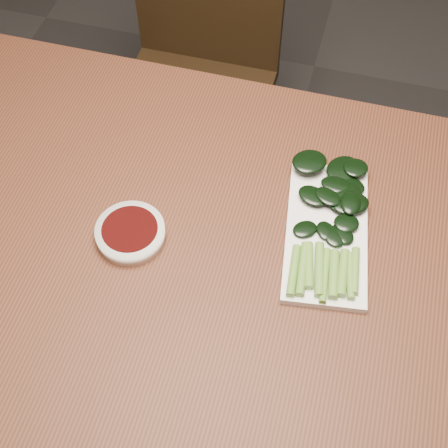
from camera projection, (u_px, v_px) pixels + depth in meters
ground at (222, 398)px, 1.66m from camera, size 6.00×6.00×0.00m
table at (222, 270)px, 1.09m from camera, size 1.40×0.80×0.75m
chair_far at (198, 72)px, 1.65m from camera, size 0.39×0.39×0.89m
sauce_bowl at (131, 233)px, 1.03m from camera, size 0.12×0.12×0.03m
serving_plate at (326, 232)px, 1.04m from camera, size 0.17×0.30×0.01m
gai_lan at (333, 218)px, 1.04m from camera, size 0.16×0.31×0.03m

